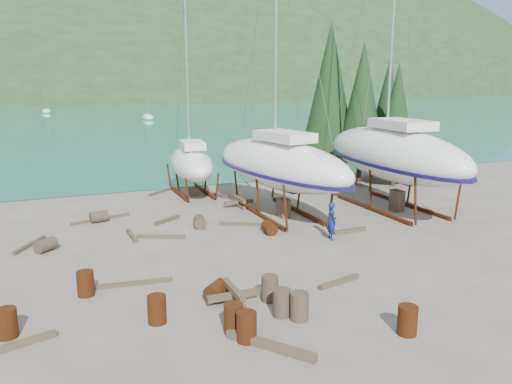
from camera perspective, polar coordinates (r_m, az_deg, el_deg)
name	(u,v)px	position (r m, az deg, el deg)	size (l,w,h in m)	color
ground	(272,255)	(21.39, 1.83, -7.24)	(600.00, 600.00, 0.00)	#5F564B
bay_water	(58,94)	(333.48, -21.67, 10.40)	(700.00, 700.00, 0.00)	#166E71
far_hill	(58,94)	(338.48, -21.70, 10.41)	(800.00, 360.00, 110.00)	#1F341A
far_house_center	(9,94)	(208.66, -26.36, 10.05)	(6.60, 5.60, 5.60)	beige
far_house_right	(145,92)	(211.85, -12.54, 11.05)	(6.60, 5.60, 5.60)	beige
cypress_near_right	(362,102)	(36.84, 12.04, 10.00)	(3.60, 3.60, 10.00)	black
cypress_mid_right	(397,116)	(36.17, 15.77, 8.39)	(3.06, 3.06, 8.50)	black
cypress_back_left	(330,89)	(37.68, 8.42, 11.52)	(4.14, 4.14, 11.50)	black
cypress_far_right	(388,109)	(39.43, 14.80, 9.17)	(3.24, 3.24, 9.00)	black
moored_boat_mid	(148,118)	(100.24, -12.24, 8.31)	(2.00, 5.00, 6.05)	white
moored_boat_far	(47,111)	(128.48, -22.80, 8.49)	(2.00, 5.00, 6.05)	white
large_sailboat_near	(280,163)	(27.19, 2.71, 3.29)	(5.18, 11.73, 17.86)	white
large_sailboat_far	(393,153)	(29.47, 15.38, 4.29)	(4.43, 12.77, 19.86)	white
small_sailboat_shore	(191,163)	(32.55, -7.39, 3.30)	(3.36, 8.12, 12.61)	white
worker	(332,221)	(23.48, 8.66, -3.29)	(0.65, 0.43, 1.78)	navy
drum_0	(7,323)	(16.46, -26.58, -13.25)	(0.58, 0.58, 0.88)	#4E1F0D
drum_1	(243,319)	(15.39, -1.54, -14.27)	(0.58, 0.58, 0.88)	#2D2823
drum_3	(247,327)	(14.62, -1.08, -15.15)	(0.58, 0.58, 0.88)	#4E1F0D
drum_5	(270,288)	(17.05, 1.60, -10.95)	(0.58, 0.58, 0.88)	#2D2823
drum_6	(269,228)	(24.25, 1.54, -4.12)	(0.58, 0.58, 0.88)	#4E1F0D
drum_7	(407,320)	(15.61, 16.92, -13.84)	(0.58, 0.58, 0.88)	#4E1F0D
drum_8	(86,283)	(18.39, -18.90, -9.86)	(0.58, 0.58, 0.88)	#4E1F0D
drum_9	(99,217)	(27.46, -17.51, -2.72)	(0.58, 0.58, 0.88)	#2D2823
drum_10	(234,318)	(15.10, -2.58, -14.21)	(0.58, 0.58, 0.88)	#4E1F0D
drum_11	(200,222)	(25.41, -6.47, -3.41)	(0.58, 0.58, 0.88)	#2D2823
drum_12	(216,290)	(17.33, -4.54, -11.12)	(0.58, 0.58, 0.88)	#4E1F0D
drum_13	(157,309)	(15.90, -11.26, -13.01)	(0.58, 0.58, 0.88)	#4E1F0D
drum_15	(46,245)	(23.59, -22.90, -5.61)	(0.58, 0.58, 0.88)	#2D2823
drum_16	(299,306)	(15.85, 4.97, -12.89)	(0.58, 0.58, 0.88)	#2D2823
drum_17	(282,303)	(16.04, 2.98, -12.53)	(0.58, 0.58, 0.88)	#2D2823
timber_1	(350,231)	(24.87, 10.67, -4.37)	(0.19, 1.83, 0.19)	brown
timber_3	(135,283)	(18.90, -13.70, -10.10)	(0.15, 2.73, 0.15)	brown
timber_4	(132,236)	(24.45, -14.00, -4.85)	(0.17, 1.85, 0.17)	brown
timber_6	(218,195)	(32.12, -4.37, -0.36)	(0.19, 1.70, 0.19)	brown
timber_7	(339,282)	(18.73, 9.48, -10.08)	(0.17, 1.91, 0.17)	brown
timber_8	(167,220)	(26.72, -10.12, -3.17)	(0.19, 1.79, 0.19)	brown
timber_9	(161,192)	(33.74, -10.83, 0.05)	(0.15, 2.41, 0.15)	brown
timber_10	(245,224)	(25.59, -1.25, -3.71)	(0.16, 2.66, 0.16)	brown
timber_11	(161,237)	(24.04, -10.82, -5.02)	(0.15, 2.29, 0.15)	brown
timber_14	(12,346)	(15.88, -26.07, -15.54)	(0.18, 2.37, 0.18)	brown
timber_15	(101,219)	(27.83, -17.30, -2.96)	(0.15, 3.23, 0.15)	brown
timber_16	(270,345)	(14.38, 1.61, -17.12)	(0.23, 2.75, 0.23)	brown
timber_17	(30,245)	(24.61, -24.45, -5.53)	(0.16, 2.38, 0.16)	brown
timber_pile_fore	(233,295)	(16.88, -2.61, -11.72)	(1.80, 1.80, 0.60)	brown
timber_pile_aft	(239,202)	(29.33, -1.98, -1.16)	(1.80, 1.80, 0.60)	brown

